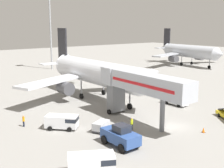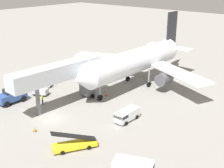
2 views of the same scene
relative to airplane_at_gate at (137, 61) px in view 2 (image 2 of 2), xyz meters
name	(u,v)px [view 2 (image 2 of 2)]	position (x,y,z in m)	size (l,w,h in m)	color
ground_plane	(51,119)	(-0.94, -21.90, -5.24)	(300.00, 300.00, 0.00)	gray
airplane_at_gate	(137,61)	(0.00, 0.00, 0.00)	(33.45, 33.83, 13.94)	silver
jet_bridge	(63,74)	(-3.52, -16.82, 0.63)	(3.94, 17.63, 7.80)	#B2B7C1
pushback_tug	(11,96)	(-11.51, -22.41, -3.95)	(2.70, 5.22, 2.78)	#2D4C8E
belt_loader_truck	(74,144)	(8.38, -25.36, -4.50)	(4.48, 6.04, 2.94)	yellow
service_van_far_left	(126,115)	(8.62, -14.45, -4.20)	(2.09, 4.61, 1.80)	white
service_van_far_right	(46,80)	(-14.16, -12.66, -4.11)	(4.67, 4.74, 1.98)	white
baggage_cart_mid_left	(41,91)	(-10.41, -16.83, -4.46)	(3.13, 2.53, 1.40)	#38383D
ground_crew_worker_foreground	(50,72)	(-18.25, -8.33, -4.32)	(0.39, 0.39, 1.75)	#1E2333
ground_crew_worker_midground	(42,99)	(-6.72, -19.16, -4.27)	(0.48, 0.48, 1.85)	#1E2333
safety_cone_alpha	(106,94)	(-0.72, -8.80, -4.89)	(0.47, 0.47, 0.71)	black
safety_cone_bravo	(35,129)	(0.50, -25.99, -4.89)	(0.47, 0.47, 0.72)	black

